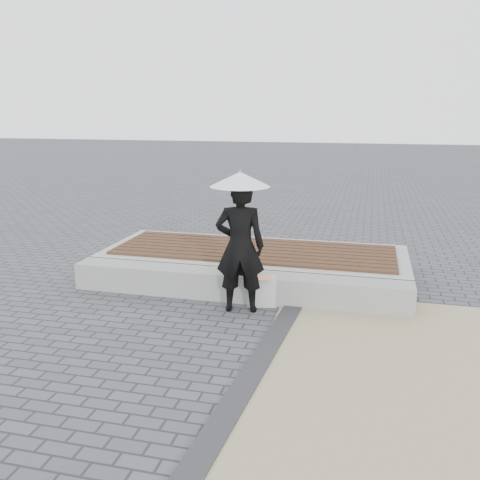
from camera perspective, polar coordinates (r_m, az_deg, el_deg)
name	(u,v)px	position (r m, az deg, el deg)	size (l,w,h in m)	color
ground	(202,344)	(6.31, -4.15, -11.24)	(80.00, 80.00, 0.00)	#4B4B50
edging_band	(255,369)	(5.70, 1.63, -13.96)	(0.25, 5.20, 0.04)	#2F2F32
seating_ledge	(236,285)	(7.66, -0.45, -4.95)	(5.00, 0.45, 0.40)	#999994
timber_platform	(254,263)	(8.78, 1.52, -2.48)	(5.00, 2.00, 0.40)	#ACADA8
timber_decking	(254,250)	(8.72, 1.53, -1.09)	(4.60, 1.60, 0.04)	#4F2B1B
woman	(240,247)	(7.00, 0.00, -0.73)	(0.66, 0.43, 1.82)	black
parasol	(240,179)	(6.83, 0.00, 6.66)	(0.79, 0.79, 1.01)	#A2A2A7
handbag	(235,266)	(7.47, -0.54, -2.86)	(0.35, 0.12, 0.24)	black
canvas_tote	(261,292)	(7.37, 2.36, -5.65)	(0.40, 0.17, 0.42)	beige
magazine	(261,278)	(7.26, 2.29, -4.18)	(0.27, 0.20, 0.01)	red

